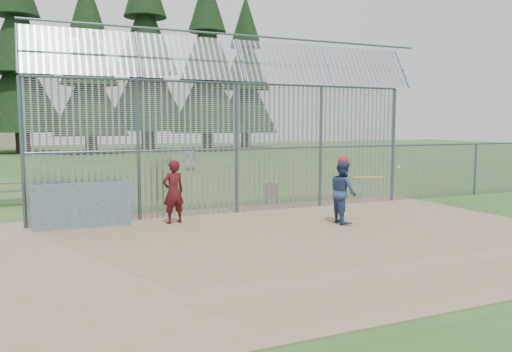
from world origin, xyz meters
name	(u,v)px	position (x,y,z in m)	size (l,w,h in m)	color
ground	(288,236)	(0.00, 0.00, 0.00)	(120.00, 120.00, 0.00)	#2D511E
dirt_infield	(298,239)	(0.00, -0.50, 0.01)	(14.00, 10.00, 0.02)	#756047
dugout_wall	(83,206)	(-4.60, 2.90, 0.62)	(2.50, 0.12, 1.20)	#38566B
batter	(343,192)	(2.08, 0.75, 0.90)	(0.85, 0.66, 1.75)	navy
onlooker	(173,192)	(-2.24, 2.59, 0.90)	(0.64, 0.42, 1.76)	maroon
bg_kid_standing	(190,157)	(2.64, 17.94, 0.83)	(0.81, 0.53, 1.65)	slate
bg_kid_seated	(169,164)	(1.09, 16.70, 0.51)	(0.60, 0.25, 1.02)	slate
batting_gear	(349,164)	(2.23, 0.71, 1.67)	(1.77, 0.56, 0.67)	red
trash_can	(270,193)	(1.75, 4.75, 0.38)	(0.56, 0.56, 0.82)	gray
bleacher	(21,192)	(-6.23, 8.20, 0.41)	(3.00, 0.95, 0.72)	slate
backstop_fence	(290,137)	(1.81, 3.43, 2.36)	(20.09, 0.81, 5.30)	#47566B
conifer_row	(116,43)	(1.93, 41.51, 10.83)	(38.48, 12.26, 20.20)	#332319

